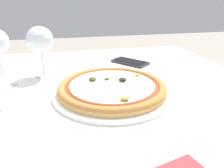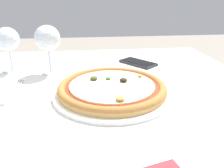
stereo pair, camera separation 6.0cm
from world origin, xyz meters
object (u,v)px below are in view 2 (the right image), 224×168
object	(u,v)px
wine_glass_far_right	(47,39)
pizza_plate	(112,88)
dining_table	(78,127)
cell_phone	(138,63)
fork	(12,90)
wine_glass_far_left	(7,40)

from	to	relation	value
wine_glass_far_right	pizza_plate	bearing A→B (deg)	-45.54
pizza_plate	wine_glass_far_right	bearing A→B (deg)	134.46
dining_table	cell_phone	xyz separation A→B (m)	(0.24, 0.29, 0.10)
wine_glass_far_right	cell_phone	bearing A→B (deg)	11.94
fork	wine_glass_far_right	bearing A→B (deg)	59.76
dining_table	wine_glass_far_right	size ratio (longest dim) A/B	6.85
pizza_plate	fork	xyz separation A→B (m)	(-0.28, 0.05, -0.01)
pizza_plate	wine_glass_far_right	xyz separation A→B (m)	(-0.20, 0.20, 0.10)
pizza_plate	wine_glass_far_right	distance (m)	0.30
fork	wine_glass_far_right	size ratio (longest dim) A/B	1.01
pizza_plate	cell_phone	bearing A→B (deg)	63.43
fork	cell_phone	bearing A→B (deg)	27.77
dining_table	fork	xyz separation A→B (m)	(-0.18, 0.07, 0.09)
fork	wine_glass_far_right	distance (m)	0.21
pizza_plate	wine_glass_far_left	xyz separation A→B (m)	(-0.34, 0.23, 0.10)
pizza_plate	dining_table	bearing A→B (deg)	-169.66
dining_table	cell_phone	world-z (taller)	cell_phone
fork	wine_glass_far_right	world-z (taller)	wine_glass_far_right
dining_table	pizza_plate	world-z (taller)	pizza_plate
wine_glass_far_left	cell_phone	xyz separation A→B (m)	(0.47, 0.04, -0.11)
dining_table	wine_glass_far_right	distance (m)	0.32
fork	cell_phone	distance (m)	0.47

